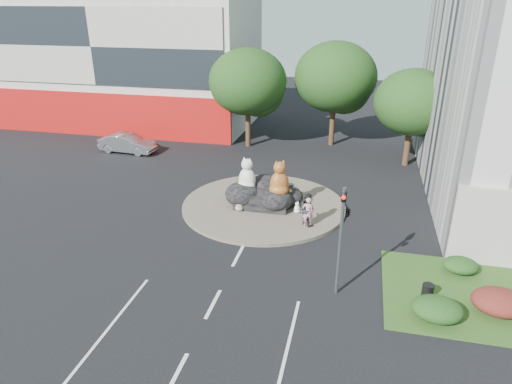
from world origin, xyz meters
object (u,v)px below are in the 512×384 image
Objects in this scene: cat_tabby at (280,177)px; kitten_calico at (239,203)px; cat_white at (247,174)px; pedestrian_pink at (308,212)px; pedestrian_dark at (307,209)px; parked_car at (128,143)px; litter_bin at (428,291)px; kitten_white at (297,207)px.

kitten_calico is (-2.24, -0.84, -1.49)m from cat_tabby.
pedestrian_pink is (4.01, -2.28, -1.07)m from cat_white.
cat_tabby reaches higher than cat_white.
pedestrian_dark is (3.95, -2.08, -0.99)m from cat_white.
parked_car is 27.07m from litter_bin.
pedestrian_pink is (1.96, -1.96, -1.12)m from cat_tabby.
pedestrian_pink is at bearing -8.40° from cat_white.
litter_bin is at bearing -121.72° from parked_car.
cat_white is 2.08m from cat_tabby.
kitten_white is at bearing -25.38° from pedestrian_dark.
cat_tabby is 1.26× the size of pedestrian_pink.
pedestrian_pink is 7.87m from litter_bin.
cat_tabby reaches higher than kitten_calico.
cat_tabby is 3.02× the size of kitten_white.
cat_tabby reaches higher than pedestrian_pink.
pedestrian_pink is 19.30m from parked_car.
pedestrian_dark is at bearing -85.82° from pedestrian_pink.
cat_tabby is at bearing -116.75° from parked_car.
kitten_calico is 4.36m from pedestrian_pink.
litter_bin is at bearing -100.03° from kitten_white.
pedestrian_pink is 2.68× the size of litter_bin.
kitten_white is (3.39, 0.46, -0.14)m from kitten_calico.
cat_tabby is 3.36× the size of litter_bin.
pedestrian_dark is (1.90, -1.75, -1.04)m from cat_tabby.
parked_car is (-14.36, 8.35, -1.40)m from cat_tabby.
parked_car reaches higher than litter_bin.
cat_white is 1.09× the size of pedestrian_dark.
pedestrian_dark is at bearing -6.52° from cat_white.
parked_car is (-12.12, 9.19, 0.08)m from kitten_calico.
cat_white is 0.43× the size of parked_car.
pedestrian_dark is (0.75, -1.37, 0.58)m from kitten_white.
cat_tabby is 2.03m from kitten_white.
cat_white is 3.19× the size of litter_bin.
cat_tabby is 2.78m from pedestrian_dark.
pedestrian_pink is 0.36× the size of parked_car.
litter_bin is at bearing 173.04° from pedestrian_dark.
cat_white is at bearing 142.40° from litter_bin.
kitten_calico is at bearing 173.24° from cat_tabby.
cat_tabby is 0.46× the size of parked_car.
parked_car is at bearing 168.14° from cat_white.
parked_car is (-12.31, 8.02, -1.35)m from cat_white.
kitten_calico is at bearing 133.71° from kitten_white.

